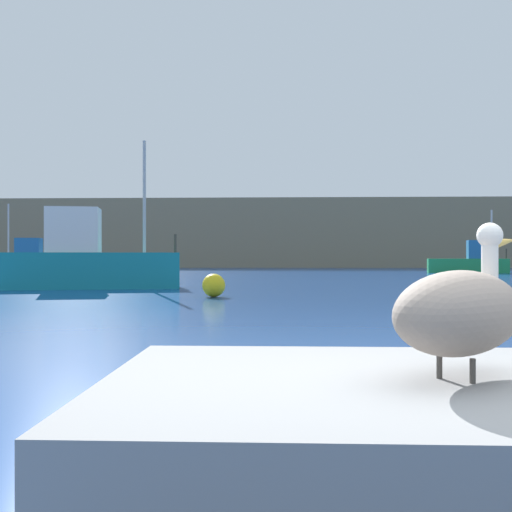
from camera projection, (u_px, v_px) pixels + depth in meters
hillside_backdrop at (291, 235)px, 68.53m from camera, size 140.00×15.37×7.05m
pier_dock at (460, 437)px, 3.12m from camera, size 3.67×2.20×0.59m
pelican at (461, 311)px, 3.13m from camera, size 1.07×1.18×0.82m
fishing_boat_teal at (88, 261)px, 22.64m from camera, size 6.65×3.04×5.55m
fishing_boat_white at (29, 260)px, 43.93m from camera, size 5.13×2.00×4.95m
fishing_boat_green at (471, 261)px, 43.09m from camera, size 5.57×2.25×4.43m
mooring_buoy at (214, 285)px, 17.99m from camera, size 0.69×0.69×0.69m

